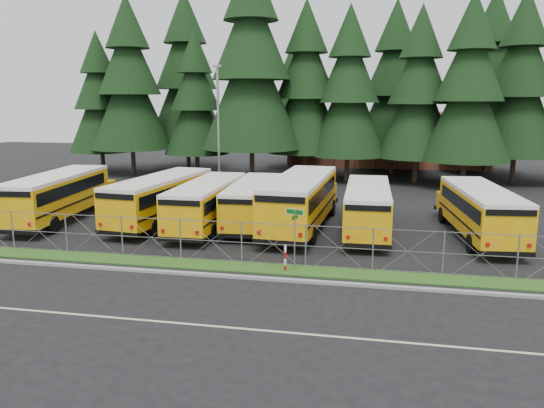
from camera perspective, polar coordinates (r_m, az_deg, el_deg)
The scene contains 29 objects.
ground at distance 25.68m, azimuth -0.53°, elevation -5.84°, with size 120.00×120.00×0.00m, color black.
curb at distance 22.79m, azimuth -2.15°, elevation -7.94°, with size 50.00×0.25×0.12m, color gray.
grass_verge at distance 24.09m, azimuth -1.37°, elevation -6.93°, with size 50.00×1.40×0.06m, color #244914.
road_lane_line at distance 18.42m, azimuth -5.77°, elevation -12.98°, with size 50.00×0.12×0.01m, color beige.
chainlink_fence at distance 24.46m, azimuth -1.02°, elevation -4.27°, with size 44.00×0.10×2.00m, color gray, non-canonical shape.
brick_building at distance 64.19m, azimuth 12.22°, elevation 6.94°, with size 22.00×10.00×6.00m, color brown.
bus_0 at distance 35.79m, azimuth -21.81°, elevation 0.69°, with size 2.68×11.36×2.98m, color orange, non-canonical shape.
bus_2 at distance 33.22m, azimuth -11.56°, elevation 0.46°, with size 2.63×11.13×2.92m, color orange, non-canonical shape.
bus_3 at distance 31.59m, azimuth -6.76°, elevation -0.07°, with size 2.50×10.61×2.78m, color orange, non-canonical shape.
bus_4 at distance 32.03m, azimuth -1.90°, elevation 0.05°, with size 2.39×10.14×2.66m, color orange, non-canonical shape.
bus_5 at distance 31.11m, azimuth 3.20°, elevation 0.18°, with size 2.85×12.09×3.17m, color orange, non-canonical shape.
bus_6 at distance 30.67m, azimuth 10.23°, elevation -0.54°, with size 2.48×10.50×2.75m, color orange, non-canonical shape.
bus_east at distance 31.15m, azimuth 21.31°, elevation -0.88°, with size 2.55×10.79×2.83m, color orange, non-canonical shape.
street_sign at distance 23.37m, azimuth 2.47°, elevation -2.40°, with size 0.81×0.53×2.81m.
striped_bollard at distance 23.58m, azimuth 1.43°, elevation -5.89°, with size 0.11×0.11×1.20m, color #B20C0C.
light_standard at distance 42.84m, azimuth -5.78°, elevation 8.46°, with size 0.70×0.35×10.14m.
conifer_0 at distance 58.53m, azimuth -18.09°, elevation 10.35°, with size 6.50×6.50×14.37m, color black, non-canonical shape.
conifer_1 at distance 55.65m, azimuth -15.07°, elevation 12.17°, with size 7.96×7.96×17.61m, color black, non-canonical shape.
conifer_2 at distance 54.07m, azimuth -8.21°, elevation 10.69°, with size 6.45×6.45×14.26m, color black, non-canonical shape.
conifer_3 at distance 49.61m, azimuth -2.24°, elevation 14.34°, with size 9.25×9.25×20.45m, color black, non-canonical shape.
conifer_4 at distance 51.48m, azimuth 3.68°, elevation 12.12°, with size 7.55×7.55×16.69m, color black, non-canonical shape.
conifer_5 at distance 49.92m, azimuth 8.26°, elevation 11.62°, with size 7.21×7.21×15.94m, color black, non-canonical shape.
conifer_6 at distance 49.87m, azimuth 15.52°, elevation 11.20°, with size 7.10×7.10×15.70m, color black, non-canonical shape.
conifer_7 at distance 47.79m, azimuth 20.41°, elevation 11.25°, with size 7.35×7.35×16.25m, color black, non-canonical shape.
conifer_8 at distance 52.60m, azimuth 25.11°, elevation 11.27°, with size 7.70×7.70×17.03m, color black, non-canonical shape.
conifer_10 at distance 59.68m, azimuth -9.21°, elevation 12.98°, with size 8.59×8.59×18.99m, color black, non-canonical shape.
conifer_11 at distance 58.99m, azimuth 2.30°, elevation 10.57°, with size 6.20×6.20×13.70m, color black, non-canonical shape.
conifer_12 at distance 56.28m, azimuth 13.01°, elevation 12.11°, with size 7.84×7.84×17.33m, color black, non-canonical shape.
conifer_13 at distance 58.58m, azimuth 22.45°, elevation 11.99°, with size 8.28×8.28×18.31m, color black, non-canonical shape.
Camera 1 is at (5.04, -24.03, 7.55)m, focal length 35.00 mm.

